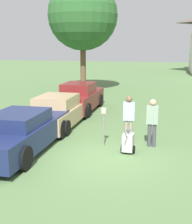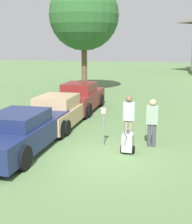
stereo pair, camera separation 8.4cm
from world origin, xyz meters
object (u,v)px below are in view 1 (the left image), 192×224
Objects in this scene: parking_meter at (104,119)px; person_worker at (129,116)px; equipment_cart at (128,142)px; person_supervisor at (152,120)px; parked_car_navy at (21,132)px; parked_car_tan at (58,112)px; parked_car_maroon at (79,98)px.

parking_meter is 1.02m from person_worker.
person_worker is at bearing 35.55° from parking_meter.
parking_meter reaches higher than equipment_cart.
equipment_cart is (-0.74, -0.92, -0.62)m from person_supervisor.
person_supervisor is (0.90, -0.30, -0.02)m from person_worker.
parked_car_navy reaches higher than equipment_cart.
parked_car_tan is 2.80× the size of person_supervisor.
person_supervisor reaches higher than parked_car_tan.
person_supervisor reaches higher than parking_meter.
parked_car_maroon is 2.70× the size of person_worker.
person_worker is at bearing -56.71° from parked_car_maroon.
person_worker reaches higher than parked_car_maroon.
parked_car_navy is at bearing 19.34° from person_supervisor.
person_supervisor is (1.73, 0.29, 0.02)m from parking_meter.
person_supervisor is at bearing 18.54° from parked_car_navy.
person_worker is (3.49, -5.11, 0.28)m from parked_car_maroon.
person_worker reaches higher than equipment_cart.
equipment_cart is (3.65, -6.33, -0.36)m from parked_car_maroon.
parked_car_tan is at bearing 142.66° from equipment_cart.
parked_car_tan is 3.39m from parked_car_maroon.
person_worker reaches higher than parked_car_navy.
parked_car_maroon reaches higher than parked_car_navy.
parking_meter is at bearing -42.03° from parked_car_tan.
parked_car_navy is 2.96× the size of person_worker.
parking_meter is at bearing 27.90° from person_worker.
parking_meter is 0.79× the size of person_worker.
person_worker is (0.83, 0.59, 0.04)m from parking_meter.
parked_car_navy is 4.67m from person_supervisor.
parked_car_maroon is 2.75× the size of person_supervisor.
parking_meter is 1.32m from equipment_cart.
equipment_cart is (0.16, -1.22, -0.64)m from person_worker.
parked_car_maroon is (-0.00, 6.97, 0.06)m from parked_car_navy.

